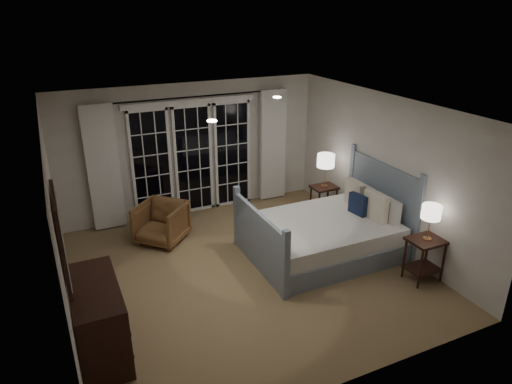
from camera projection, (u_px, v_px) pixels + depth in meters
name	position (u px, v px, depth m)	size (l,w,h in m)	color
floor	(246.00, 271.00, 7.00)	(5.00, 5.00, 0.00)	olive
ceiling	(244.00, 109.00, 6.05)	(5.00, 5.00, 0.00)	white
wall_left	(57.00, 229.00, 5.55)	(0.02, 5.00, 2.50)	silver
wall_right	(384.00, 171.00, 7.50)	(0.02, 5.00, 2.50)	silver
wall_back	(192.00, 149.00, 8.62)	(5.00, 0.02, 2.50)	silver
wall_front	(348.00, 286.00, 4.43)	(5.00, 0.02, 2.50)	silver
french_doors	(193.00, 158.00, 8.65)	(2.50, 0.04, 2.20)	black
curtain_rod	(191.00, 97.00, 8.16)	(0.03, 0.03, 3.50)	black
curtain_left	(103.00, 168.00, 7.92)	(0.55, 0.10, 2.25)	silver
curtain_right	(273.00, 145.00, 9.20)	(0.55, 0.10, 2.25)	silver
downlight_a	(277.00, 97.00, 6.87)	(0.12, 0.12, 0.01)	white
downlight_b	(212.00, 121.00, 5.48)	(0.12, 0.12, 0.01)	white
bed	(326.00, 234.00, 7.40)	(2.35, 1.70, 1.38)	slate
nightstand_left	(425.00, 253.00, 6.63)	(0.51, 0.41, 0.67)	black
nightstand_right	(324.00, 196.00, 8.69)	(0.47, 0.37, 0.61)	black
lamp_left	(431.00, 213.00, 6.38)	(0.27, 0.27, 0.53)	tan
lamp_right	(326.00, 161.00, 8.41)	(0.33, 0.33, 0.63)	tan
armchair	(161.00, 223.00, 7.75)	(0.74, 0.76, 0.69)	brown
dresser	(99.00, 319.00, 5.22)	(0.53, 1.26, 0.89)	black
mirror	(61.00, 238.00, 4.71)	(0.05, 0.85, 1.00)	black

